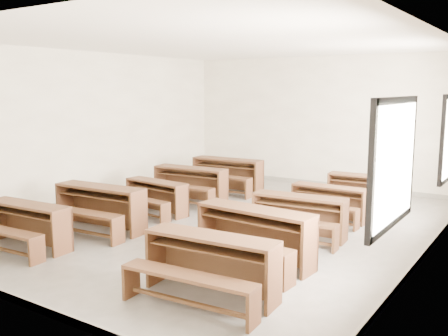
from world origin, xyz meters
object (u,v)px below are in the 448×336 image
Objects in this scene: desk_set_7 at (298,213)px; desk_set_2 at (155,195)px; desk_set_1 at (98,205)px; desk_set_4 at (226,172)px; desk_set_9 at (363,188)px; desk_set_6 at (253,232)px; desk_set_0 at (25,222)px; desk_set_5 at (209,262)px; desk_set_3 at (189,182)px; desk_set_8 at (328,200)px.

desk_set_2 is at bearing 176.30° from desk_set_7.
desk_set_1 is at bearing -158.81° from desk_set_7.
desk_set_9 is at bearing 1.00° from desk_set_4.
desk_set_6 is (3.03, -1.40, 0.08)m from desk_set_2.
desk_set_9 is at bearing 54.55° from desk_set_0.
desk_set_6 reaches higher than desk_set_5.
desk_set_6 is at bearing -3.88° from desk_set_1.
desk_set_1 is 1.10× the size of desk_set_7.
desk_set_7 reaches higher than desk_set_0.
desk_set_7 reaches higher than desk_set_2.
desk_set_1 is 3.42m from desk_set_5.
desk_set_3 is (-0.07, 1.19, 0.06)m from desk_set_2.
desk_set_6 is at bearing -44.95° from desk_set_3.
desk_set_4 is (-0.02, 2.57, 0.08)m from desk_set_2.
desk_set_9 is (3.42, 5.53, -0.02)m from desk_set_0.
desk_set_3 is 1.13× the size of desk_set_9.
desk_set_1 is (0.19, 1.29, 0.05)m from desk_set_0.
desk_set_5 is at bearing -25.39° from desk_set_1.
desk_set_2 is (0.22, 2.72, -0.03)m from desk_set_0.
desk_set_3 is at bearing 143.43° from desk_set_6.
desk_set_1 reaches higher than desk_set_3.
desk_set_8 is (-0.17, 4.05, -0.06)m from desk_set_5.
desk_set_7 reaches higher than desk_set_8.
desk_set_2 is at bearing -91.52° from desk_set_3.
desk_set_1 reaches higher than desk_set_0.
desk_set_4 is at bearing 117.21° from desk_set_5.
desk_set_6 is at bearing 18.32° from desk_set_0.
desk_set_8 is (3.08, 0.21, -0.06)m from desk_set_3.
desk_set_4 reaches higher than desk_set_5.
desk_set_0 is 1.30m from desk_set_1.
desk_set_9 is (3.20, 2.82, 0.01)m from desk_set_2.
desk_set_1 reaches higher than desk_set_2.
desk_set_7 is 1.14× the size of desk_set_8.
desk_set_1 reaches higher than desk_set_7.
desk_set_7 is at bearing 7.38° from desk_set_2.
desk_set_0 is 0.89× the size of desk_set_1.
desk_set_3 is at bearing -158.51° from desk_set_9.
desk_set_5 is at bearing -62.07° from desk_set_4.
desk_set_0 is 2.72m from desk_set_2.
desk_set_8 is at bearing 93.80° from desk_set_6.
desk_set_7 is 1.06× the size of desk_set_9.
desk_set_5 is 2.73m from desk_set_7.
desk_set_2 is at bearing 158.51° from desk_set_6.
desk_set_2 is 4.14m from desk_set_5.
desk_set_3 is 1.07× the size of desk_set_7.
desk_set_6 is at bearing 92.27° from desk_set_5.
desk_set_3 is at bearing 125.96° from desk_set_5.
desk_set_4 is (0.20, 5.28, 0.05)m from desk_set_0.
desk_set_7 is 1.33m from desk_set_8.
desk_set_2 is at bearing -143.54° from desk_set_9.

